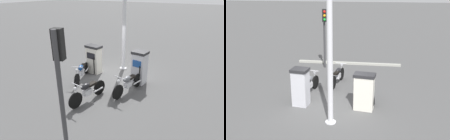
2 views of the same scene
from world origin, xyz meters
TOP-DOWN VIEW (x-y plane):
  - ground_plane at (0.00, 0.00)m, footprint 120.00×120.00m
  - fuel_pump_near at (-0.08, -1.32)m, footprint 0.64×0.90m
  - fuel_pump_far at (-0.08, 1.32)m, footprint 0.70×0.75m
  - motorcycle_near_pump at (1.00, -1.34)m, footprint 2.04×0.90m
  - motorcycle_far_pump at (1.09, 1.29)m, footprint 2.10×0.70m
  - motorcycle_extra at (2.54, 0.15)m, footprint 2.00×0.64m
  - roadside_traffic_light at (5.06, 1.34)m, footprint 0.40×0.29m
  - canopy_support_pole at (-1.37, -0.18)m, footprint 0.40×0.40m

SIDE VIEW (x-z plane):
  - ground_plane at x=0.00m, z-range 0.00..0.00m
  - motorcycle_near_pump at x=1.00m, z-range -0.02..0.92m
  - motorcycle_far_pump at x=1.09m, z-range -0.02..0.94m
  - motorcycle_extra at x=2.54m, z-range -0.01..0.96m
  - fuel_pump_near at x=-0.08m, z-range 0.01..1.55m
  - fuel_pump_far at x=-0.08m, z-range 0.01..1.63m
  - canopy_support_pole at x=-1.37m, z-range -0.08..4.64m
  - roadside_traffic_light at x=5.06m, z-range 0.65..4.16m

